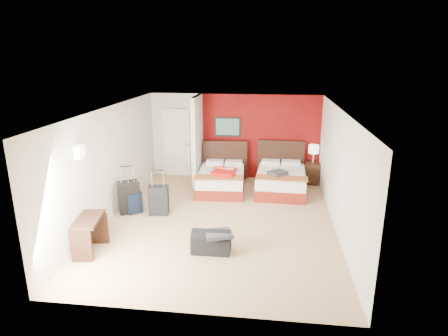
% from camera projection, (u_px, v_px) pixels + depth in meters
% --- Properties ---
extents(ground, '(6.50, 6.50, 0.00)m').
position_uv_depth(ground, '(220.00, 220.00, 8.63)').
color(ground, '#D3B082').
rests_on(ground, ground).
extents(room_walls, '(5.02, 6.52, 2.50)m').
position_uv_depth(room_walls, '(173.00, 150.00, 9.79)').
color(room_walls, silver).
rests_on(room_walls, ground).
extents(red_accent_panel, '(3.50, 0.04, 2.50)m').
position_uv_depth(red_accent_panel, '(260.00, 137.00, 11.26)').
color(red_accent_panel, maroon).
rests_on(red_accent_panel, ground).
extents(partition_wall, '(0.12, 1.20, 2.50)m').
position_uv_depth(partition_wall, '(197.00, 140.00, 10.87)').
color(partition_wall, silver).
rests_on(partition_wall, ground).
extents(entry_door, '(0.82, 0.06, 2.05)m').
position_uv_depth(entry_door, '(177.00, 143.00, 11.59)').
color(entry_door, silver).
rests_on(entry_door, ground).
extents(bed_left, '(1.33, 1.83, 0.53)m').
position_uv_depth(bed_left, '(221.00, 181.00, 10.49)').
color(bed_left, white).
rests_on(bed_left, ground).
extents(bed_right, '(1.37, 1.90, 0.55)m').
position_uv_depth(bed_right, '(281.00, 182.00, 10.39)').
color(bed_right, white).
rests_on(bed_right, ground).
extents(red_suitcase_open, '(0.76, 0.93, 0.10)m').
position_uv_depth(red_suitcase_open, '(224.00, 171.00, 10.29)').
color(red_suitcase_open, red).
rests_on(red_suitcase_open, bed_left).
extents(jacket_bundle, '(0.57, 0.57, 0.11)m').
position_uv_depth(jacket_bundle, '(278.00, 173.00, 10.02)').
color(jacket_bundle, '#3F3E44').
rests_on(jacket_bundle, bed_right).
extents(nightstand, '(0.49, 0.49, 0.61)m').
position_uv_depth(nightstand, '(312.00, 173.00, 11.05)').
color(nightstand, '#321B10').
rests_on(nightstand, ground).
extents(table_lamp, '(0.31, 0.31, 0.53)m').
position_uv_depth(table_lamp, '(313.00, 154.00, 10.88)').
color(table_lamp, silver).
rests_on(table_lamp, nightstand).
extents(suitcase_black, '(0.58, 0.50, 0.74)m').
position_uv_depth(suitcase_black, '(129.00, 198.00, 8.95)').
color(suitcase_black, black).
rests_on(suitcase_black, ground).
extents(suitcase_charcoal, '(0.48, 0.33, 0.66)m').
position_uv_depth(suitcase_charcoal, '(159.00, 201.00, 8.88)').
color(suitcase_charcoal, black).
rests_on(suitcase_charcoal, ground).
extents(suitcase_navy, '(0.41, 0.39, 0.49)m').
position_uv_depth(suitcase_navy, '(134.00, 204.00, 8.96)').
color(suitcase_navy, black).
rests_on(suitcase_navy, ground).
extents(duffel_bag, '(0.74, 0.40, 0.37)m').
position_uv_depth(duffel_bag, '(211.00, 243.00, 7.22)').
color(duffel_bag, black).
rests_on(duffel_bag, ground).
extents(jacket_draped, '(0.60, 0.55, 0.06)m').
position_uv_depth(jacket_draped, '(219.00, 234.00, 7.10)').
color(jacket_draped, '#343439').
rests_on(jacket_draped, duffel_bag).
extents(desk, '(0.55, 0.90, 0.70)m').
position_uv_depth(desk, '(90.00, 235.00, 7.16)').
color(desk, black).
rests_on(desk, ground).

